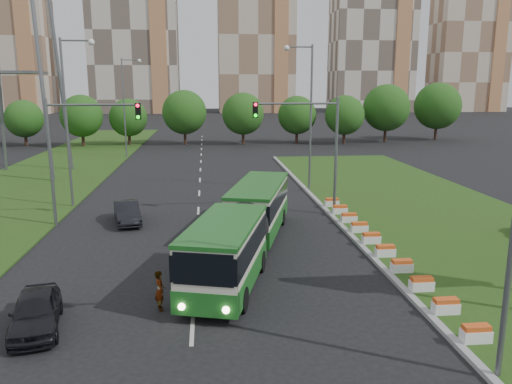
{
  "coord_description": "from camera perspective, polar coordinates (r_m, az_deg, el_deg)",
  "views": [
    {
      "loc": [
        -2.36,
        -22.82,
        8.72
      ],
      "look_at": [
        0.53,
        5.82,
        2.6
      ],
      "focal_mm": 35.0,
      "sensor_mm": 36.0,
      "label": 1
    }
  ],
  "objects": [
    {
      "name": "apartment_tower_west",
      "position": [
        184.45,
        -26.63,
        15.53
      ],
      "size": [
        26.0,
        15.0,
        48.0
      ],
      "primitive_type": "cube",
      "color": "beige",
      "rests_on": "ground"
    },
    {
      "name": "car_left_near",
      "position": [
        20.28,
        -23.87,
        -12.37
      ],
      "size": [
        2.47,
        4.37,
        1.4
      ],
      "primitive_type": "imported",
      "rotation": [
        0.0,
        0.0,
        0.21
      ],
      "color": "black",
      "rests_on": "ground"
    },
    {
      "name": "tree_line",
      "position": [
        78.91,
        3.3,
        8.92
      ],
      "size": [
        120.0,
        8.0,
        9.0
      ],
      "primitive_type": null,
      "color": "#205416",
      "rests_on": "ground"
    },
    {
      "name": "midrise_east",
      "position": [
        196.28,
        23.09,
        14.37
      ],
      "size": [
        24.0,
        14.0,
        40.0
      ],
      "primitive_type": "cube",
      "color": "beige",
      "rests_on": "ground"
    },
    {
      "name": "articulated_bus",
      "position": [
        26.03,
        -1.6,
        -3.76
      ],
      "size": [
        2.55,
        16.34,
        2.69
      ],
      "rotation": [
        0.0,
        0.0,
        -0.27
      ],
      "color": "beige",
      "rests_on": "ground"
    },
    {
      "name": "apartment_tower_ceast",
      "position": [
        174.45,
        -0.02,
        17.35
      ],
      "size": [
        25.0,
        15.0,
        50.0
      ],
      "primitive_type": "cube",
      "color": "beige",
      "rests_on": "ground"
    },
    {
      "name": "left_verge",
      "position": [
        51.05,
        -23.51,
        1.22
      ],
      "size": [
        12.0,
        110.0,
        0.1
      ],
      "primitive_type": "cube",
      "color": "#244814",
      "rests_on": "ground"
    },
    {
      "name": "shopping_trolley",
      "position": [
        20.34,
        -7.8,
        -12.44
      ],
      "size": [
        0.4,
        0.42,
        0.68
      ],
      "rotation": [
        0.0,
        0.0,
        -0.42
      ],
      "color": "#FF630D",
      "rests_on": "ground"
    },
    {
      "name": "car_left_far",
      "position": [
        33.42,
        -14.5,
        -2.28
      ],
      "size": [
        2.41,
        4.46,
        1.39
      ],
      "primitive_type": "imported",
      "rotation": [
        0.0,
        0.0,
        0.23
      ],
      "color": "black",
      "rests_on": "ground"
    },
    {
      "name": "traffic_mast_median",
      "position": [
        33.75,
        6.52,
        6.2
      ],
      "size": [
        5.76,
        0.32,
        8.0
      ],
      "color": "slate",
      "rests_on": "ground"
    },
    {
      "name": "apartment_tower_east",
      "position": [
        182.69,
        13.1,
        16.34
      ],
      "size": [
        27.0,
        15.0,
        47.0
      ],
      "primitive_type": "cube",
      "color": "beige",
      "rests_on": "ground"
    },
    {
      "name": "pedestrian",
      "position": [
        20.43,
        -10.93,
        -10.99
      ],
      "size": [
        0.54,
        0.68,
        1.63
      ],
      "primitive_type": "imported",
      "rotation": [
        0.0,
        0.0,
        1.86
      ],
      "color": "gray",
      "rests_on": "ground"
    },
    {
      "name": "traffic_mast_left",
      "position": [
        32.98,
        -19.88,
        5.43
      ],
      "size": [
        5.76,
        0.32,
        8.0
      ],
      "color": "slate",
      "rests_on": "ground"
    },
    {
      "name": "flower_planters",
      "position": [
        27.59,
        13.77,
        -5.79
      ],
      "size": [
        1.1,
        20.3,
        0.6
      ],
      "primitive_type": null,
      "color": "white",
      "rests_on": "grass_median"
    },
    {
      "name": "apartment_tower_cwest",
      "position": [
        175.15,
        -13.79,
        17.33
      ],
      "size": [
        28.0,
        15.0,
        52.0
      ],
      "primitive_type": "cube",
      "color": "beige",
      "rests_on": "ground"
    },
    {
      "name": "grass_median",
      "position": [
        35.5,
        20.11,
        -2.84
      ],
      "size": [
        14.0,
        60.0,
        0.15
      ],
      "primitive_type": "cube",
      "color": "#244814",
      "rests_on": "ground"
    },
    {
      "name": "ground",
      "position": [
        24.54,
        0.14,
        -8.81
      ],
      "size": [
        360.0,
        360.0,
        0.0
      ],
      "primitive_type": "plane",
      "color": "black",
      "rests_on": "ground"
    },
    {
      "name": "median_kerb",
      "position": [
        33.09,
        9.19,
        -3.27
      ],
      "size": [
        0.3,
        60.0,
        0.18
      ],
      "primitive_type": "cube",
      "color": "#989898",
      "rests_on": "ground"
    },
    {
      "name": "lane_markings",
      "position": [
        43.7,
        -6.48,
        0.42
      ],
      "size": [
        0.2,
        100.0,
        0.01
      ],
      "primitive_type": null,
      "color": "beige",
      "rests_on": "ground"
    },
    {
      "name": "street_lamps",
      "position": [
        32.94,
        -6.9,
        7.18
      ],
      "size": [
        36.0,
        60.0,
        12.0
      ],
      "primitive_type": null,
      "color": "slate",
      "rests_on": "ground"
    }
  ]
}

